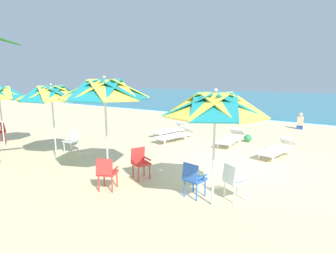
% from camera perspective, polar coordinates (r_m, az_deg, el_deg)
% --- Properties ---
extents(ground_plane, '(80.00, 80.00, 0.00)m').
position_cam_1_polar(ground_plane, '(8.97, 13.95, -8.19)').
color(ground_plane, beige).
extents(sea, '(80.00, 36.00, 0.10)m').
position_cam_1_polar(sea, '(36.76, 29.40, 4.83)').
color(sea, teal).
rests_on(sea, ground).
extents(surf_foam, '(80.00, 0.70, 0.01)m').
position_cam_1_polar(surf_foam, '(18.68, 24.73, 0.84)').
color(surf_foam, white).
rests_on(surf_foam, ground).
extents(beach_umbrella_0, '(2.28, 2.28, 2.61)m').
position_cam_1_polar(beach_umbrella_0, '(5.72, 10.05, 4.57)').
color(beach_umbrella_0, silver).
rests_on(beach_umbrella_0, ground).
extents(plastic_chair_0, '(0.61, 0.62, 0.87)m').
position_cam_1_polar(plastic_chair_0, '(6.50, 13.82, -10.81)').
color(plastic_chair_0, white).
rests_on(plastic_chair_0, ground).
extents(plastic_chair_1, '(0.50, 0.52, 0.87)m').
position_cam_1_polar(plastic_chair_1, '(6.46, 5.44, -10.71)').
color(plastic_chair_1, blue).
rests_on(plastic_chair_1, ground).
extents(beach_umbrella_1, '(2.44, 2.44, 2.88)m').
position_cam_1_polar(beach_umbrella_1, '(7.45, -13.36, 7.64)').
color(beach_umbrella_1, silver).
rests_on(beach_umbrella_1, ground).
extents(plastic_chair_2, '(0.60, 0.58, 0.87)m').
position_cam_1_polar(plastic_chair_2, '(7.68, -5.99, -7.22)').
color(plastic_chair_2, red).
rests_on(plastic_chair_2, ground).
extents(plastic_chair_3, '(0.58, 0.60, 0.87)m').
position_cam_1_polar(plastic_chair_3, '(6.99, -12.99, -9.26)').
color(plastic_chair_3, red).
rests_on(plastic_chair_3, ground).
extents(beach_umbrella_2, '(2.30, 2.30, 2.63)m').
position_cam_1_polar(beach_umbrella_2, '(10.07, -23.61, 6.50)').
color(beach_umbrella_2, silver).
rests_on(beach_umbrella_2, ground).
extents(plastic_chair_4, '(0.54, 0.52, 0.87)m').
position_cam_1_polar(plastic_chair_4, '(10.84, -19.80, -2.55)').
color(plastic_chair_4, white).
rests_on(plastic_chair_4, ground).
extents(plastic_chair_5, '(0.48, 0.50, 0.87)m').
position_cam_1_polar(plastic_chair_5, '(13.95, -32.23, -0.75)').
color(plastic_chair_5, red).
rests_on(plastic_chair_5, ground).
extents(sun_lounger_0, '(1.10, 2.23, 0.62)m').
position_cam_1_polar(sun_lounger_0, '(10.53, 22.34, -4.30)').
color(sun_lounger_0, white).
rests_on(sun_lounger_0, ground).
extents(sun_lounger_1, '(0.71, 2.17, 0.62)m').
position_cam_1_polar(sun_lounger_1, '(11.74, 13.26, -2.31)').
color(sun_lounger_1, white).
rests_on(sun_lounger_1, ground).
extents(sun_lounger_2, '(1.12, 2.23, 0.62)m').
position_cam_1_polar(sun_lounger_2, '(12.08, 1.49, -1.67)').
color(sun_lounger_2, white).
rests_on(sun_lounger_2, ground).
extents(sun_lounger_3, '(1.00, 2.22, 0.62)m').
position_cam_1_polar(sun_lounger_3, '(13.26, 0.43, -0.57)').
color(sun_lounger_3, white).
rests_on(sun_lounger_3, ground).
extents(beach_ball, '(0.34, 0.34, 0.34)m').
position_cam_1_polar(beach_ball, '(12.42, 16.65, -2.31)').
color(beach_ball, '#2D8C4C').
rests_on(beach_ball, ground).
extents(beachgoer_seated, '(0.30, 0.93, 0.92)m').
position_cam_1_polar(beachgoer_seated, '(16.70, 26.41, 0.67)').
color(beachgoer_seated, '#2D4CA5').
rests_on(beachgoer_seated, ground).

